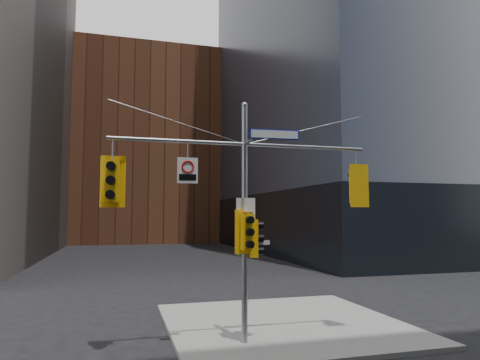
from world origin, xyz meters
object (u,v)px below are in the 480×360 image
signal_assembly (245,196)px  traffic_light_pole_side (255,238)px  traffic_light_west_arm (112,181)px  traffic_light_pole_front (247,232)px  traffic_light_east_arm (356,186)px  regulatory_sign_arm (188,170)px  street_sign_blade (275,134)px

signal_assembly → traffic_light_pole_side: 1.29m
traffic_light_west_arm → traffic_light_pole_front: 4.09m
traffic_light_west_arm → traffic_light_pole_side: 4.46m
signal_assembly → traffic_light_east_arm: bearing=0.0°
traffic_light_west_arm → regulatory_sign_arm: 2.13m
traffic_light_east_arm → traffic_light_pole_front: (-3.77, -0.27, -1.43)m
traffic_light_pole_front → regulatory_sign_arm: 2.51m
traffic_light_west_arm → street_sign_blade: (4.79, -0.01, 1.55)m
traffic_light_west_arm → traffic_light_pole_front: traffic_light_west_arm is taller
signal_assembly → traffic_light_pole_front: size_ratio=6.15×
traffic_light_west_arm → street_sign_blade: size_ratio=0.91×
traffic_light_pole_front → street_sign_blade: street_sign_blade is taller
traffic_light_east_arm → street_sign_blade: size_ratio=0.86×
street_sign_blade → regulatory_sign_arm: size_ratio=2.13×
traffic_light_east_arm → traffic_light_pole_side: bearing=-2.0°
signal_assembly → regulatory_sign_arm: 1.89m
signal_assembly → street_sign_blade: size_ratio=5.01×
street_sign_blade → traffic_light_pole_front: bearing=-160.1°
signal_assembly → traffic_light_pole_side: size_ratio=7.11×
traffic_light_pole_side → signal_assembly: bearing=102.2°
traffic_light_west_arm → traffic_light_pole_front: (3.83, -0.28, -1.43)m
street_sign_blade → traffic_light_west_arm: bearing=-175.8°
traffic_light_pole_front → traffic_light_west_arm: bearing=168.4°
signal_assembly → traffic_light_pole_front: 1.08m
traffic_light_pole_front → regulatory_sign_arm: regulatory_sign_arm is taller
signal_assembly → traffic_light_pole_side: signal_assembly is taller
traffic_light_pole_side → regulatory_sign_arm: regulatory_sign_arm is taller
signal_assembly → traffic_light_east_arm: size_ratio=5.80×
traffic_light_pole_side → regulatory_sign_arm: bearing=103.3°
traffic_light_east_arm → street_sign_blade: street_sign_blade is taller
traffic_light_east_arm → street_sign_blade: (-2.80, 0.00, 1.55)m
regulatory_sign_arm → signal_assembly: bearing=-1.4°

